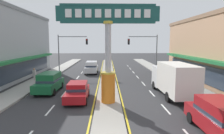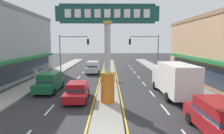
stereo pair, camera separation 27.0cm
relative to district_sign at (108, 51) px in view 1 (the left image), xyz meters
name	(u,v)px [view 1 (the left image)]	position (x,y,z in m)	size (l,w,h in m)	color
median_strip	(108,77)	(0.00, 11.85, -4.24)	(1.99, 52.00, 0.14)	gray
sidewalk_left	(41,80)	(-8.89, 9.85, -4.22)	(2.59, 60.00, 0.18)	#9E9B93
sidewalk_right	(174,79)	(8.89, 9.85, -4.22)	(2.59, 60.00, 0.18)	#9E9B93
lane_markings	(108,79)	(0.00, 10.49, -4.30)	(8.73, 52.00, 0.01)	silver
district_sign	(108,51)	(0.00, 0.00, 0.00)	(7.94, 1.17, 7.73)	orange
traffic_light_left_side	(69,47)	(-6.23, 16.05, -0.06)	(4.86, 0.46, 6.20)	slate
traffic_light_right_side	(146,47)	(6.23, 15.67, -0.06)	(4.86, 0.46, 6.20)	slate
box_truck_near_right_lane	(173,78)	(5.99, 1.97, -2.61)	(2.36, 6.95, 3.12)	white
sedan_far_right_lane	(78,91)	(-2.65, 1.05, -3.52)	(1.93, 4.35, 1.53)	maroon
suv_near_left_lane	(49,82)	(-5.94, 3.97, -3.32)	(2.05, 4.64, 1.90)	#14562D
suv_mid_left_lane	(220,117)	(5.95, -5.35, -3.32)	(1.98, 4.61, 1.90)	maroon
suv_far_left_oncoming	(91,67)	(-2.65, 15.53, -3.32)	(2.00, 4.62, 1.90)	silver
pedestrian_far_side	(34,74)	(-9.08, 8.29, -3.20)	(0.45, 0.34, 1.65)	#B7B2AD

